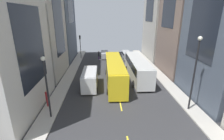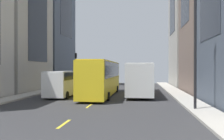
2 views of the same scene
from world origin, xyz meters
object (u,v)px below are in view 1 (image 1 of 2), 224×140
(pedestrian_crossing_mid, at_px, (99,55))
(traffic_light_near_corner, at_px, (80,42))
(streetcar_yellow, at_px, (115,70))
(car_silver_0, at_px, (126,55))
(car_silver_1, at_px, (105,54))
(pedestrian_waiting_curb, at_px, (47,98))
(delivery_van_white, at_px, (90,78))
(city_bus_white, at_px, (138,67))

(pedestrian_crossing_mid, bearing_deg, traffic_light_near_corner, 140.57)
(streetcar_yellow, distance_m, car_silver_0, 15.45)
(pedestrian_crossing_mid, bearing_deg, car_silver_1, 26.29)
(car_silver_0, bearing_deg, pedestrian_crossing_mid, 3.54)
(car_silver_0, relative_size, pedestrian_waiting_curb, 2.37)
(pedestrian_waiting_curb, relative_size, traffic_light_near_corner, 0.36)
(streetcar_yellow, xyz_separation_m, pedestrian_waiting_curb, (8.22, 6.83, -0.93))
(car_silver_1, distance_m, pedestrian_crossing_mid, 2.13)
(pedestrian_crossing_mid, xyz_separation_m, traffic_light_near_corner, (4.44, -1.48, 2.83))
(delivery_van_white, bearing_deg, car_silver_1, -97.82)
(car_silver_1, bearing_deg, traffic_light_near_corner, 0.74)
(delivery_van_white, height_order, traffic_light_near_corner, traffic_light_near_corner)
(car_silver_1, bearing_deg, car_silver_0, 167.76)
(pedestrian_crossing_mid, bearing_deg, car_silver_0, -17.47)
(car_silver_0, height_order, pedestrian_waiting_curb, pedestrian_waiting_curb)
(car_silver_1, distance_m, traffic_light_near_corner, 6.62)
(car_silver_0, xyz_separation_m, traffic_light_near_corner, (11.12, -1.06, 2.94))
(delivery_van_white, height_order, pedestrian_waiting_curb, delivery_van_white)
(delivery_van_white, relative_size, traffic_light_near_corner, 1.02)
(delivery_van_white, xyz_separation_m, pedestrian_waiting_curb, (4.48, 5.17, -0.32))
(pedestrian_waiting_curb, bearing_deg, streetcar_yellow, 113.37)
(city_bus_white, relative_size, pedestrian_crossing_mid, 5.58)
(streetcar_yellow, xyz_separation_m, car_silver_0, (-3.95, -14.90, -1.12))
(city_bus_white, bearing_deg, car_silver_1, -69.75)
(city_bus_white, height_order, pedestrian_crossing_mid, city_bus_white)
(car_silver_1, xyz_separation_m, pedestrian_waiting_curb, (6.91, 22.87, 0.30))
(car_silver_1, height_order, pedestrian_waiting_curb, pedestrian_waiting_curb)
(pedestrian_waiting_curb, height_order, traffic_light_near_corner, traffic_light_near_corner)
(streetcar_yellow, bearing_deg, car_silver_0, -104.84)
(delivery_van_white, bearing_deg, pedestrian_waiting_curb, 49.08)
(delivery_van_white, bearing_deg, traffic_light_near_corner, -78.96)
(streetcar_yellow, distance_m, pedestrian_crossing_mid, 14.78)
(delivery_van_white, relative_size, pedestrian_waiting_curb, 2.80)
(pedestrian_crossing_mid, distance_m, pedestrian_waiting_curb, 22.01)
(traffic_light_near_corner, bearing_deg, streetcar_yellow, 114.20)
(car_silver_1, relative_size, pedestrian_waiting_curb, 2.32)
(streetcar_yellow, bearing_deg, traffic_light_near_corner, -65.80)
(streetcar_yellow, bearing_deg, delivery_van_white, 23.93)
(car_silver_0, distance_m, traffic_light_near_corner, 11.56)
(streetcar_yellow, bearing_deg, city_bus_white, -155.79)
(pedestrian_waiting_curb, bearing_deg, pedestrian_crossing_mid, 149.23)
(streetcar_yellow, height_order, car_silver_0, streetcar_yellow)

